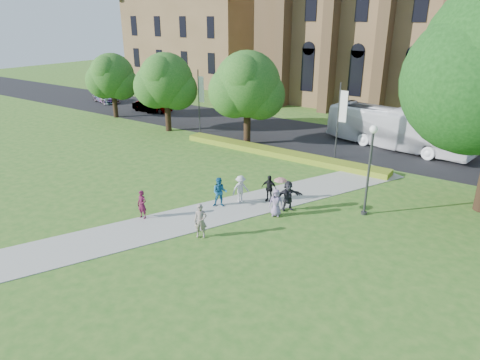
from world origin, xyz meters
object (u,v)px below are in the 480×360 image
Objects in this scene: car_2 at (106,96)px; car_1 at (146,107)px; pedestrian_0 at (142,205)px; tour_coach at (398,129)px; car_0 at (154,105)px; streetlamp at (370,160)px.

car_1 is at bearing -82.44° from car_2.
car_1 is 2.26× the size of pedestrian_0.
tour_coach is 23.22m from pedestrian_0.
tour_coach is 2.73× the size of car_0.
tour_coach reaches higher than car_1.
pedestrian_0 is (-10.06, -7.65, -2.44)m from streetlamp.
tour_coach is at bearing 63.80° from pedestrian_0.
car_1 is at bearing 103.19° from tour_coach.
car_0 is at bearing 102.21° from tour_coach.
pedestrian_0 is at bearing -129.54° from car_1.
pedestrian_0 reaches higher than car_0.
tour_coach is at bearing -94.71° from car_0.
tour_coach is 27.73m from car_0.
car_0 is at bearing 127.45° from pedestrian_0.
car_0 is 0.97m from car_1.
tour_coach is 2.45× the size of car_2.
streetlamp is at bearing -120.70° from car_0.
tour_coach is at bearing -73.75° from car_2.
pedestrian_0 is at bearing -142.75° from streetlamp.
car_1 is 0.73× the size of car_2.
car_0 is at bearing 156.68° from streetlamp.
tour_coach is at bearing -81.83° from car_1.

